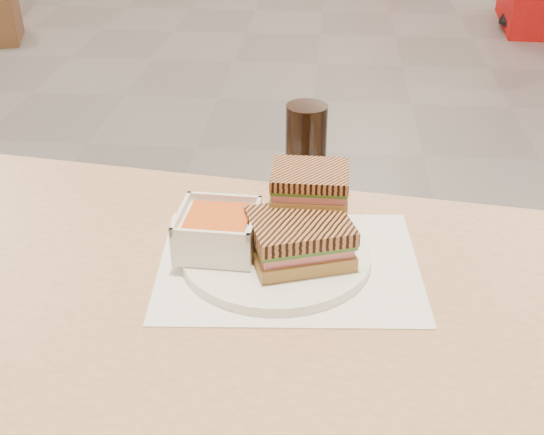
# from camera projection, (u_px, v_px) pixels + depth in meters

# --- Properties ---
(main_table) EXTENTS (1.28, 0.86, 0.75)m
(main_table) POSITION_uv_depth(u_px,v_px,m) (222.00, 369.00, 0.98)
(main_table) COLOR tan
(main_table) RESTS_ON ground
(tray_liner) EXTENTS (0.38, 0.31, 0.00)m
(tray_liner) POSITION_uv_depth(u_px,v_px,m) (289.00, 264.00, 0.99)
(tray_liner) COLOR white
(tray_liner) RESTS_ON main_table
(plate) EXTENTS (0.27, 0.27, 0.01)m
(plate) POSITION_uv_depth(u_px,v_px,m) (276.00, 255.00, 1.00)
(plate) COLOR white
(plate) RESTS_ON tray_liner
(soup_bowl) EXTENTS (0.11, 0.11, 0.06)m
(soup_bowl) POSITION_uv_depth(u_px,v_px,m) (218.00, 232.00, 0.99)
(soup_bowl) COLOR white
(soup_bowl) RESTS_ON plate
(panini_lower) EXTENTS (0.16, 0.15, 0.06)m
(panini_lower) POSITION_uv_depth(u_px,v_px,m) (300.00, 238.00, 0.97)
(panini_lower) COLOR #A27F3F
(panini_lower) RESTS_ON plate
(panini_upper) EXTENTS (0.11, 0.09, 0.05)m
(panini_upper) POSITION_uv_depth(u_px,v_px,m) (310.00, 185.00, 1.01)
(panini_upper) COLOR #A27F3F
(panini_upper) RESTS_ON panini_lower
(cola_glass) EXTENTS (0.07, 0.07, 0.15)m
(cola_glass) POSITION_uv_depth(u_px,v_px,m) (306.00, 147.00, 1.17)
(cola_glass) COLOR black
(cola_glass) RESTS_ON main_table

